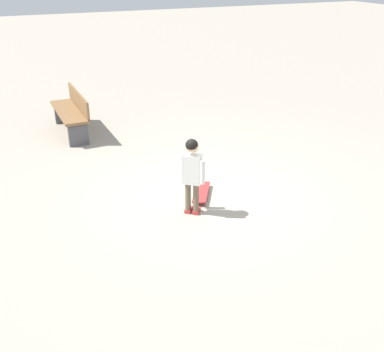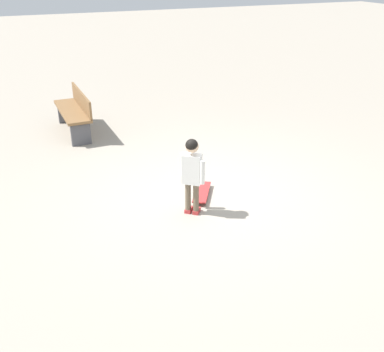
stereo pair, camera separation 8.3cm
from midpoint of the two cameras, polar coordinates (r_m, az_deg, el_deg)
The scene contains 4 objects.
ground_plane at distance 6.55m, azimuth 2.00°, elevation -2.20°, with size 50.00×50.00×0.00m, color #9E9384.
child_person at distance 5.76m, azimuth -0.41°, elevation 0.96°, with size 0.38×0.28×1.06m.
skateboard at distance 6.45m, azimuth 0.81°, elevation -2.07°, with size 0.66×0.50×0.07m.
street_bench at distance 9.03m, azimuth -15.20°, elevation 7.82°, with size 1.61×0.47×0.80m.
Camera 1 is at (-5.18, 2.59, 3.07)m, focal length 42.17 mm.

